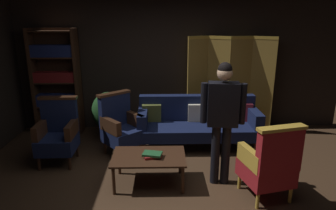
{
  "coord_description": "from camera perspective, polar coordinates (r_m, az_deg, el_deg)",
  "views": [
    {
      "loc": [
        -0.1,
        -3.58,
        2.24
      ],
      "look_at": [
        0.0,
        0.8,
        0.95
      ],
      "focal_mm": 31.88,
      "sensor_mm": 36.0,
      "label": 1
    }
  ],
  "objects": [
    {
      "name": "armchair_wing_right",
      "position": [
        5.07,
        -9.01,
        -3.97
      ],
      "size": [
        0.82,
        0.81,
        1.04
      ],
      "color": "#382114",
      "rests_on": "ground_plane"
    },
    {
      "name": "book_red_leather",
      "position": [
        4.1,
        -3.01,
        -9.71
      ],
      "size": [
        0.26,
        0.2,
        0.03
      ],
      "primitive_type": "cube",
      "rotation": [
        0.0,
        0.0,
        0.21
      ],
      "color": "maroon",
      "rests_on": "coffee_table"
    },
    {
      "name": "bookshelf",
      "position": [
        6.23,
        -20.54,
        4.6
      ],
      "size": [
        0.9,
        0.32,
        2.05
      ],
      "color": "#382114",
      "rests_on": "ground_plane"
    },
    {
      "name": "folding_screen",
      "position": [
        6.05,
        11.59,
        4.13
      ],
      "size": [
        1.68,
        0.37,
        1.9
      ],
      "color": "olive",
      "rests_on": "ground_plane"
    },
    {
      "name": "back_wall",
      "position": [
        6.09,
        -0.35,
        8.49
      ],
      "size": [
        7.2,
        0.1,
        2.8
      ],
      "primitive_type": "cube",
      "color": "black",
      "rests_on": "ground_plane"
    },
    {
      "name": "potted_plant",
      "position": [
        5.7,
        -11.29,
        -1.39
      ],
      "size": [
        0.62,
        0.62,
        0.91
      ],
      "color": "brown",
      "rests_on": "ground_plane"
    },
    {
      "name": "coffee_table",
      "position": [
        4.17,
        -3.69,
        -10.22
      ],
      "size": [
        1.0,
        0.64,
        0.42
      ],
      "color": "#382114",
      "rests_on": "ground_plane"
    },
    {
      "name": "armchair_gilt_accent",
      "position": [
        3.99,
        18.84,
        -10.55
      ],
      "size": [
        0.7,
        0.7,
        1.04
      ],
      "color": "#B78E33",
      "rests_on": "ground_plane"
    },
    {
      "name": "book_green_cloth",
      "position": [
        4.09,
        -3.02,
        -9.32
      ],
      "size": [
        0.28,
        0.21,
        0.03
      ],
      "primitive_type": "cube",
      "rotation": [
        0.0,
        0.0,
        -0.21
      ],
      "color": "#1E4C28",
      "rests_on": "book_red_leather"
    },
    {
      "name": "velvet_couch",
      "position": [
        5.38,
        5.72,
        -3.07
      ],
      "size": [
        2.12,
        0.78,
        0.88
      ],
      "color": "#382114",
      "rests_on": "ground_plane"
    },
    {
      "name": "ground_plane",
      "position": [
        4.22,
        0.25,
        -15.63
      ],
      "size": [
        10.0,
        10.0,
        0.0
      ],
      "primitive_type": "plane",
      "color": "#3D2819"
    },
    {
      "name": "standing_figure",
      "position": [
        4.0,
        10.41,
        -1.57
      ],
      "size": [
        0.59,
        0.26,
        1.7
      ],
      "color": "black",
      "rests_on": "ground_plane"
    },
    {
      "name": "armchair_wing_left",
      "position": [
        5.03,
        -20.3,
        -5.02
      ],
      "size": [
        0.6,
        0.58,
        1.04
      ],
      "color": "#382114",
      "rests_on": "ground_plane"
    }
  ]
}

